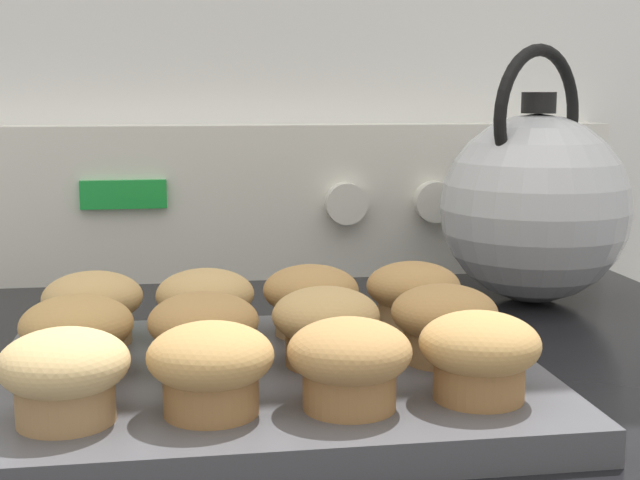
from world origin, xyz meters
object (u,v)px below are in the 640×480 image
(muffin_r1_c2, at_px, (326,324))
(muffin_r1_c3, at_px, (444,321))
(muffin_r2_c3, at_px, (413,294))
(muffin_r0_c3, at_px, (479,353))
(muffin_r0_c0, at_px, (65,373))
(muffin_r2_c0, at_px, (93,305))
(muffin_r2_c1, at_px, (205,302))
(muffin_pan, at_px, (269,384))
(muffin_r0_c1, at_px, (211,366))
(muffin_r1_c1, at_px, (203,330))
(muffin_r2_c2, at_px, (311,298))
(muffin_r0_c2, at_px, (349,361))
(tea_kettle, at_px, (536,204))
(muffin_r1_c0, at_px, (77,334))

(muffin_r1_c2, height_order, muffin_r1_c3, same)
(muffin_r2_c3, bearing_deg, muffin_r1_c3, -90.29)
(muffin_r0_c3, bearing_deg, muffin_r0_c0, -179.59)
(muffin_r2_c0, xyz_separation_m, muffin_r2_c1, (0.08, -0.00, 0.00))
(muffin_pan, distance_m, muffin_r0_c1, 0.10)
(muffin_r0_c1, distance_m, muffin_r1_c1, 0.08)
(muffin_r1_c2, bearing_deg, muffin_r2_c2, 89.07)
(muffin_r1_c3, bearing_deg, muffin_r2_c2, 133.72)
(muffin_r0_c2, relative_size, tea_kettle, 0.29)
(muffin_r0_c0, height_order, muffin_r0_c3, same)
(muffin_r1_c3, bearing_deg, muffin_r2_c0, 160.96)
(muffin_r0_c1, bearing_deg, muffin_r1_c1, 91.47)
(muffin_r1_c0, distance_m, muffin_r2_c3, 0.25)
(muffin_pan, bearing_deg, muffin_r0_c2, -65.15)
(muffin_r1_c3, bearing_deg, muffin_r0_c2, -135.10)
(muffin_pan, relative_size, muffin_r0_c1, 5.00)
(muffin_r2_c2, bearing_deg, muffin_pan, -116.36)
(muffin_r2_c0, xyz_separation_m, muffin_r2_c3, (0.24, 0.00, 0.00))
(muffin_r0_c0, distance_m, tea_kettle, 0.52)
(muffin_r1_c1, xyz_separation_m, muffin_r1_c2, (0.08, 0.00, 0.00))
(muffin_r0_c2, xyz_separation_m, tea_kettle, (0.25, 0.33, 0.05))
(muffin_r1_c0, distance_m, muffin_r2_c1, 0.11)
(muffin_r0_c0, distance_m, muffin_r0_c3, 0.24)
(muffin_r1_c1, relative_size, muffin_r1_c3, 1.00)
(muffin_r0_c1, bearing_deg, muffin_r0_c2, -2.30)
(muffin_r0_c0, relative_size, muffin_r0_c2, 1.00)
(muffin_pan, height_order, muffin_r0_c3, muffin_r0_c3)
(muffin_r1_c3, relative_size, muffin_r2_c1, 1.00)
(muffin_r1_c2, height_order, muffin_r2_c2, same)
(muffin_r0_c0, bearing_deg, muffin_r0_c1, 0.86)
(muffin_r0_c1, distance_m, muffin_r1_c2, 0.11)
(muffin_r0_c1, bearing_deg, muffin_r2_c1, 89.48)
(muffin_pan, distance_m, muffin_r1_c1, 0.06)
(muffin_r2_c1, bearing_deg, muffin_r1_c1, -92.46)
(muffin_r0_c1, height_order, muffin_r1_c0, same)
(muffin_r0_c3, height_order, muffin_r2_c1, same)
(muffin_r2_c0, bearing_deg, tea_kettle, 22.72)
(muffin_r0_c1, relative_size, muffin_r2_c3, 1.00)
(muffin_r1_c3, xyz_separation_m, tea_kettle, (0.17, 0.25, 0.05))
(muffin_r2_c1, bearing_deg, muffin_r0_c1, -90.52)
(muffin_r0_c2, xyz_separation_m, muffin_r2_c1, (-0.08, 0.16, 0.00))
(muffin_r2_c1, distance_m, tea_kettle, 0.37)
(muffin_r0_c1, distance_m, muffin_r2_c1, 0.16)
(muffin_r1_c1, xyz_separation_m, muffin_r2_c2, (0.08, 0.08, 0.00))
(muffin_pan, distance_m, muffin_r1_c2, 0.05)
(muffin_r0_c0, height_order, muffin_r2_c1, same)
(muffin_r0_c0, distance_m, muffin_r1_c1, 0.11)
(muffin_pan, bearing_deg, muffin_r2_c1, 117.07)
(muffin_r0_c1, height_order, muffin_r2_c1, same)
(muffin_r2_c1, bearing_deg, tea_kettle, 27.97)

